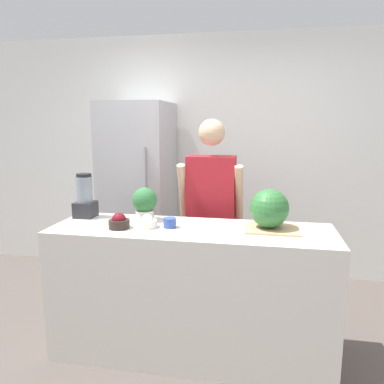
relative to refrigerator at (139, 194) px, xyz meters
name	(u,v)px	position (x,y,z in m)	size (l,w,h in m)	color
ground_plane	(183,378)	(0.79, -1.53, -0.94)	(14.00, 14.00, 0.00)	#564C47
wall_back	(219,157)	(0.79, 0.41, 0.36)	(8.00, 0.06, 2.60)	white
counter_island	(191,292)	(0.79, -1.22, -0.46)	(1.97, 0.61, 0.95)	beige
refrigerator	(139,194)	(0.00, 0.00, 0.00)	(0.66, 0.75, 1.88)	#B7B7BC
person	(211,216)	(0.85, -0.59, -0.06)	(0.55, 0.27, 1.70)	gray
cutting_board	(272,229)	(1.35, -1.17, 0.02)	(0.36, 0.29, 0.01)	tan
watermelon	(269,208)	(1.32, -1.16, 0.16)	(0.27, 0.27, 0.27)	#2D6B33
bowl_cherries	(119,222)	(0.30, -1.32, 0.05)	(0.15, 0.15, 0.11)	#2D231E
bowl_cream	(147,222)	(0.49, -1.26, 0.05)	(0.14, 0.14, 0.10)	white
bowl_small_blue	(170,223)	(0.64, -1.24, 0.04)	(0.09, 0.09, 0.07)	#334C9E
blender	(85,198)	(-0.07, -1.07, 0.16)	(0.15, 0.15, 0.34)	#28282D
potted_plant	(145,203)	(0.41, -1.07, 0.14)	(0.19, 0.19, 0.25)	beige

